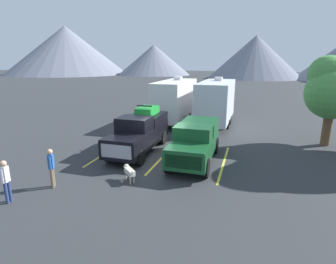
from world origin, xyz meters
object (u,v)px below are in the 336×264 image
Objects in this scene: pickup_truck_b at (195,141)px; camper_trailer_b at (216,101)px; person_b at (6,179)px; dog at (129,171)px; person_a at (51,165)px; pickup_truck_a at (140,131)px; camper_trailer_a at (175,99)px.

camper_trailer_b is (-0.05, 8.57, 0.93)m from pickup_truck_b.
person_b is 2.19× the size of dog.
person_a is (-5.17, -13.52, -1.07)m from camper_trailer_b.
pickup_truck_b is (3.50, -0.68, -0.08)m from pickup_truck_a.
pickup_truck_b is 3.11× the size of person_b.
person_a reaches higher than person_b.
pickup_truck_a is 7.64m from person_b.
dog is (-2.29, -11.99, -1.58)m from camper_trailer_b.
camper_trailer_b is 14.52m from person_a.
pickup_truck_b reaches higher than person_a.
camper_trailer_a is at bearing 178.97° from camper_trailer_b.
pickup_truck_a is 0.74× the size of camper_trailer_a.
person_a is 3.30m from dog.
camper_trailer_b reaches higher than person_a.
dog is at bearing 40.90° from person_b.
pickup_truck_a reaches higher than dog.
pickup_truck_b is at bearing 55.64° from dog.
pickup_truck_b is at bearing -10.94° from pickup_truck_a.
camper_trailer_a is 15.41m from person_b.
camper_trailer_a is 12.22m from dog.
person_b reaches higher than dog.
pickup_truck_b is at bearing -67.51° from camper_trailer_a.
pickup_truck_b is 7.19m from person_a.
pickup_truck_b is 6.81× the size of dog.
camper_trailer_a reaches higher than pickup_truck_a.
person_a is at bearing -110.93° from camper_trailer_b.
camper_trailer_a reaches higher than person_a.
dog is (1.24, -12.05, -1.57)m from camper_trailer_a.
camper_trailer_a is 3.53m from camper_trailer_b.
person_b is at bearing -139.10° from dog.
camper_trailer_b is 12.31m from dog.
dog is at bearing -100.81° from camper_trailer_b.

